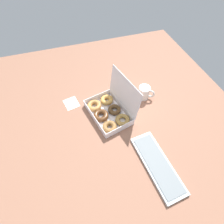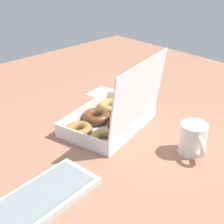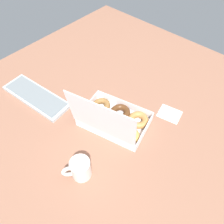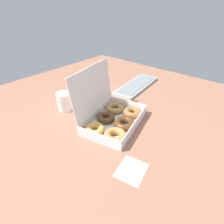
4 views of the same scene
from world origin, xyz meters
TOP-DOWN VIEW (x-y plane):
  - ground_plane at (0.00, 0.00)cm, footprint 180.00×180.00cm
  - donut_box at (1.93, -0.37)cm, footprint 36.55×30.96cm
  - keyboard at (45.31, 14.87)cm, footprint 41.11×17.32cm
  - coffee_mug at (-4.86, 28.67)cm, footprint 9.10×11.07cm
  - paper_napkin at (-15.24, -23.68)cm, footprint 12.68×11.38cm

SIDE VIEW (x-z plane):
  - ground_plane at x=0.00cm, z-range -2.00..0.00cm
  - paper_napkin at x=-15.24cm, z-range 0.00..0.15cm
  - keyboard at x=45.31cm, z-range -0.04..2.16cm
  - donut_box at x=1.93cm, z-range -9.91..16.65cm
  - coffee_mug at x=-4.86cm, z-range 0.13..9.99cm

